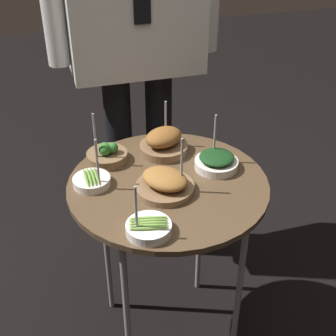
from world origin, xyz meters
TOP-DOWN VIEW (x-y plane):
  - ground_plane at (0.00, 0.00)m, footprint 8.00×8.00m
  - serving_cart at (0.00, 0.00)m, footprint 0.61×0.61m
  - bowl_roast_mid_right at (-0.02, -0.04)m, footprint 0.17×0.18m
  - bowl_broccoli_back_left at (-0.15, 0.17)m, footprint 0.13×0.13m
  - bowl_asparagus_front_right at (-0.22, 0.05)m, footprint 0.11×0.11m
  - bowl_roast_front_left at (0.04, 0.17)m, footprint 0.16×0.16m
  - bowl_spinach_far_rim at (0.17, 0.03)m, footprint 0.14×0.14m
  - bowl_asparagus_back_right at (-0.11, -0.21)m, footprint 0.12×0.12m
  - waiter_figure at (0.03, 0.53)m, footprint 0.63×0.24m

SIDE VIEW (x-z plane):
  - ground_plane at x=0.00m, z-range 0.00..0.00m
  - serving_cart at x=0.00m, z-range 0.29..0.99m
  - bowl_asparagus_front_right at x=-0.22m, z-range 0.63..0.79m
  - bowl_asparagus_back_right at x=-0.11m, z-range 0.63..0.79m
  - bowl_broccoli_back_left at x=-0.15m, z-range 0.63..0.81m
  - bowl_spinach_far_rim at x=0.17m, z-range 0.64..0.80m
  - bowl_roast_mid_right at x=-0.02m, z-range 0.64..0.81m
  - bowl_roast_front_left at x=0.04m, z-range 0.65..0.81m
  - waiter_figure at x=0.03m, z-range 0.23..1.95m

